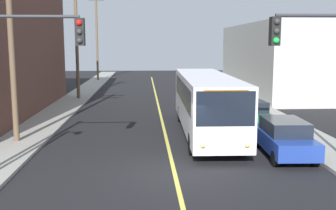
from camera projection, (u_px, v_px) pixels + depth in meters
ground_plane at (174, 171)px, 15.44m from camera, size 120.00×120.00×0.00m
sidewalk_left at (46, 122)px, 24.86m from camera, size 2.50×90.00×0.15m
sidewalk_right at (274, 119)px, 25.73m from camera, size 2.50×90.00×0.15m
lane_stripe_center at (159, 109)px, 30.24m from camera, size 0.16×60.00×0.01m
building_right_warehouse at (302, 59)px, 39.42m from camera, size 12.00×19.15×6.79m
city_bus at (206, 101)px, 21.63m from camera, size 2.83×12.20×3.20m
parked_car_blue at (284, 137)px, 17.42m from camera, size 1.97×4.47×1.62m
parked_car_green at (249, 113)px, 23.42m from camera, size 1.97×4.47×1.62m
utility_pole_near at (9, 10)px, 18.69m from camera, size 2.40×0.28×11.51m
utility_pole_mid at (76, 33)px, 34.55m from camera, size 2.40×0.28×10.34m
utility_pole_far at (97, 30)px, 52.63m from camera, size 2.40×0.28×11.96m
traffic_signal_left_corner at (27, 59)px, 14.62m from camera, size 3.75×0.48×6.00m
traffic_signal_right_corner at (328, 60)px, 14.18m from camera, size 3.75×0.48×6.00m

